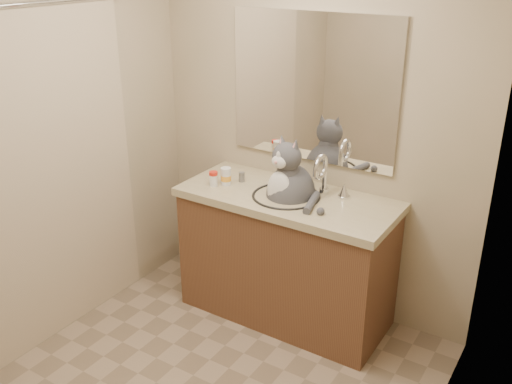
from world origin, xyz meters
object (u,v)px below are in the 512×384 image
cat (290,191)px  pill_bottle_orange (226,177)px  grey_canister (242,177)px  pill_bottle_redcap (214,179)px

cat → pill_bottle_orange: (-0.42, -0.07, 0.02)m
grey_canister → cat: bearing=-4.7°
cat → pill_bottle_redcap: (-0.48, -0.12, 0.02)m
pill_bottle_redcap → cat: bearing=14.4°
cat → grey_canister: (-0.37, 0.03, 0.00)m
cat → pill_bottle_redcap: cat is taller
pill_bottle_redcap → grey_canister: size_ratio=1.52×
pill_bottle_redcap → grey_canister: 0.19m
cat → grey_canister: cat is taller
grey_canister → pill_bottle_redcap: bearing=-125.7°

